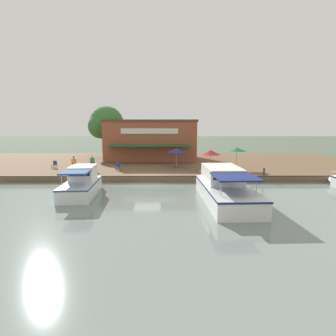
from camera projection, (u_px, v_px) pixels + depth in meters
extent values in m
plane|color=#4C5B47|center=(147.00, 183.00, 24.85)|extent=(220.00, 220.00, 0.00)
cube|color=brown|center=(153.00, 163.00, 35.66)|extent=(22.00, 56.00, 0.60)
cube|color=#2D2D33|center=(147.00, 176.00, 24.85)|extent=(0.20, 50.40, 0.10)
cube|color=brown|center=(151.00, 141.00, 37.89)|extent=(7.52, 12.41, 5.29)
cube|color=brown|center=(151.00, 121.00, 37.44)|extent=(7.67, 12.66, 0.30)
cube|color=#235633|center=(149.00, 145.00, 33.34)|extent=(1.80, 10.55, 0.16)
cube|color=silver|center=(149.00, 131.00, 33.90)|extent=(0.08, 7.44, 0.70)
cylinder|color=#B7B7B7|center=(176.00, 159.00, 30.28)|extent=(0.06, 0.06, 2.04)
cylinder|color=#2D2D33|center=(176.00, 167.00, 30.44)|extent=(0.36, 0.36, 0.06)
cone|color=navy|center=(176.00, 150.00, 30.12)|extent=(2.20, 2.20, 0.40)
cone|color=yellow|center=(176.00, 150.00, 30.12)|extent=(1.36, 1.36, 0.32)
sphere|color=yellow|center=(176.00, 149.00, 30.09)|extent=(0.08, 0.08, 0.08)
cylinder|color=#B7B7B7|center=(236.00, 159.00, 29.18)|extent=(0.06, 0.06, 2.26)
cylinder|color=#2D2D33|center=(236.00, 169.00, 29.35)|extent=(0.36, 0.36, 0.06)
cone|color=#19663D|center=(237.00, 149.00, 29.01)|extent=(2.02, 2.02, 0.39)
cone|color=silver|center=(237.00, 149.00, 29.00)|extent=(1.25, 1.25, 0.31)
sphere|color=silver|center=(237.00, 148.00, 28.97)|extent=(0.08, 0.08, 0.08)
cylinder|color=#B7B7B7|center=(210.00, 162.00, 26.86)|extent=(0.06, 0.06, 2.19)
cylinder|color=#2D2D33|center=(210.00, 172.00, 27.03)|extent=(0.36, 0.36, 0.06)
cone|color=maroon|center=(210.00, 152.00, 26.70)|extent=(2.12, 2.12, 0.48)
cone|color=white|center=(210.00, 152.00, 26.69)|extent=(1.31, 1.31, 0.38)
sphere|color=white|center=(210.00, 150.00, 26.66)|extent=(0.08, 0.08, 0.08)
cube|color=navy|center=(120.00, 169.00, 28.02)|extent=(0.05, 0.05, 0.42)
cube|color=navy|center=(116.00, 169.00, 27.96)|extent=(0.05, 0.05, 0.42)
cube|color=navy|center=(120.00, 168.00, 28.41)|extent=(0.05, 0.05, 0.42)
cube|color=navy|center=(116.00, 168.00, 28.35)|extent=(0.05, 0.05, 0.42)
cube|color=navy|center=(118.00, 167.00, 28.15)|extent=(0.50, 0.50, 0.05)
cube|color=navy|center=(118.00, 164.00, 28.31)|extent=(0.10, 0.44, 0.40)
cube|color=navy|center=(84.00, 173.00, 25.80)|extent=(0.05, 0.05, 0.42)
cube|color=navy|center=(81.00, 172.00, 25.96)|extent=(0.05, 0.05, 0.42)
cube|color=navy|center=(87.00, 172.00, 26.16)|extent=(0.05, 0.05, 0.42)
cube|color=navy|center=(84.00, 172.00, 26.32)|extent=(0.05, 0.05, 0.42)
cube|color=navy|center=(84.00, 170.00, 26.03)|extent=(0.58, 0.58, 0.05)
cube|color=navy|center=(85.00, 168.00, 26.17)|extent=(0.21, 0.42, 0.40)
cube|color=navy|center=(55.00, 167.00, 29.55)|extent=(0.04, 0.04, 0.42)
cube|color=navy|center=(52.00, 167.00, 29.60)|extent=(0.04, 0.04, 0.42)
cube|color=navy|center=(57.00, 166.00, 29.94)|extent=(0.04, 0.04, 0.42)
cube|color=navy|center=(54.00, 166.00, 29.99)|extent=(0.04, 0.04, 0.42)
cube|color=navy|center=(54.00, 165.00, 29.74)|extent=(0.49, 0.49, 0.05)
cube|color=navy|center=(55.00, 162.00, 29.90)|extent=(0.09, 0.44, 0.40)
cylinder|color=#4C4C56|center=(92.00, 167.00, 28.14)|extent=(0.13, 0.13, 0.80)
cylinder|color=#4C4C56|center=(93.00, 167.00, 28.15)|extent=(0.13, 0.13, 0.80)
cylinder|color=#337547|center=(92.00, 160.00, 28.03)|extent=(0.47, 0.47, 0.63)
sphere|color=tan|center=(92.00, 157.00, 27.96)|extent=(0.22, 0.22, 0.22)
cylinder|color=#2D5193|center=(75.00, 169.00, 26.87)|extent=(0.13, 0.13, 0.84)
cylinder|color=#2D5193|center=(74.00, 169.00, 26.95)|extent=(0.13, 0.13, 0.84)
cylinder|color=orange|center=(74.00, 161.00, 26.79)|extent=(0.49, 0.49, 0.67)
sphere|color=brown|center=(74.00, 157.00, 26.72)|extent=(0.23, 0.23, 0.23)
cube|color=white|center=(81.00, 189.00, 20.11)|extent=(5.23, 2.59, 1.05)
ellipsoid|color=white|center=(88.00, 182.00, 22.62)|extent=(1.94, 2.26, 1.05)
cube|color=#2D4C84|center=(81.00, 183.00, 20.04)|extent=(5.30, 2.63, 0.10)
cube|color=white|center=(83.00, 173.00, 20.82)|extent=(2.43, 1.96, 1.13)
cube|color=black|center=(79.00, 174.00, 19.68)|extent=(0.16, 1.58, 0.39)
cube|color=#2D4C84|center=(75.00, 172.00, 18.68)|extent=(2.07, 2.04, 0.12)
cylinder|color=silver|center=(85.00, 180.00, 18.24)|extent=(0.05, 0.05, 0.99)
cylinder|color=silver|center=(62.00, 181.00, 18.13)|extent=(0.05, 0.05, 0.99)
cube|color=white|center=(226.00, 194.00, 18.34)|extent=(8.01, 3.37, 1.19)
ellipsoid|color=white|center=(214.00, 182.00, 22.23)|extent=(2.90, 3.01, 1.19)
cube|color=navy|center=(226.00, 187.00, 18.26)|extent=(8.11, 3.41, 0.10)
cube|color=white|center=(222.00, 174.00, 19.53)|extent=(3.97, 2.60, 1.14)
cube|color=black|center=(229.00, 177.00, 17.61)|extent=(0.14, 2.14, 0.40)
cube|color=navy|center=(235.00, 177.00, 16.25)|extent=(2.94, 2.71, 0.09)
cylinder|color=silver|center=(257.00, 188.00, 15.54)|extent=(0.05, 0.05, 1.00)
cylinder|color=silver|center=(221.00, 188.00, 15.45)|extent=(0.05, 0.05, 1.00)
cylinder|color=silver|center=(213.00, 171.00, 22.41)|extent=(0.14, 2.45, 0.04)
cylinder|color=#473323|center=(264.00, 172.00, 25.08)|extent=(0.18, 0.18, 0.73)
cylinder|color=#2D2D33|center=(264.00, 168.00, 25.02)|extent=(0.22, 0.22, 0.04)
cylinder|color=brown|center=(108.00, 146.00, 40.50)|extent=(0.33, 0.33, 3.28)
sphere|color=#387033|center=(107.00, 123.00, 39.93)|extent=(5.10, 5.10, 5.10)
sphere|color=#387033|center=(100.00, 126.00, 39.01)|extent=(3.57, 3.57, 3.57)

